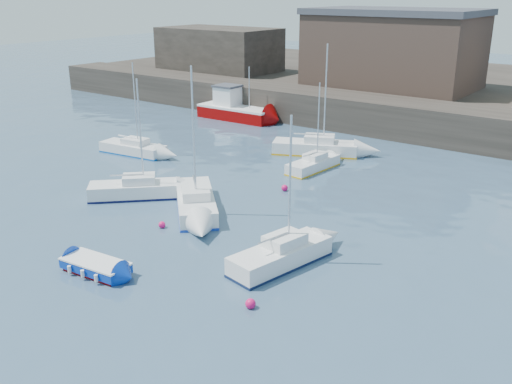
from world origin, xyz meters
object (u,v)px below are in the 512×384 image
Objects in this scene: sailboat_f at (313,164)px; buoy_far at (285,191)px; sailboat_a at (136,189)px; buoy_near at (162,228)px; fishing_boat at (235,109)px; sailboat_c at (281,255)px; sailboat_h at (316,147)px; blue_dinghy at (96,266)px; sailboat_b at (196,201)px; sailboat_e at (133,148)px; buoy_mid at (251,308)px.

sailboat_f reaches higher than buoy_far.
sailboat_a is 19.23× the size of buoy_near.
fishing_boat is at bearing 137.07° from buoy_far.
fishing_boat is 1.13× the size of sailboat_c.
sailboat_c is 19.39m from sailboat_h.
fishing_boat is 21.82m from buoy_far.
sailboat_f is (-0.28, 19.38, 0.08)m from blue_dinghy.
blue_dinghy is 8.12× the size of buoy_far.
blue_dinghy is at bearing -52.28° from sailboat_a.
fishing_boat is 32.04m from sailboat_c.
fishing_boat is 23.23m from sailboat_a.
sailboat_b is (4.47, 0.58, 0.03)m from sailboat_a.
sailboat_e reaches higher than buoy_mid.
sailboat_h is at bearing 93.08° from buoy_near.
blue_dinghy is 19.38m from sailboat_f.
sailboat_a is 0.87× the size of sailboat_h.
sailboat_f is (5.87, 11.43, -0.08)m from sailboat_a.
sailboat_e is (-13.72, 14.52, 0.11)m from blue_dinghy.
sailboat_f reaches higher than buoy_mid.
blue_dinghy is 7.69m from buoy_mid.
buoy_near is 0.88× the size of buoy_mid.
fishing_boat is 14.46m from sailboat_h.
sailboat_c is 0.84× the size of sailboat_h.
blue_dinghy reaches higher than buoy_mid.
sailboat_b is 3.10m from buoy_near.
sailboat_a is at bearing 127.72° from blue_dinghy.
buoy_near is (13.99, -23.78, -1.01)m from fishing_boat.
buoy_mid is 1.03× the size of buoy_far.
sailboat_c reaches higher than buoy_near.
fishing_boat is at bearing 96.31° from sailboat_e.
sailboat_a is at bearing 152.80° from buoy_near.
buoy_far is (0.61, 14.42, -0.35)m from blue_dinghy.
sailboat_b is (13.68, -20.74, -0.47)m from fishing_boat.
sailboat_h is 17.58m from buoy_near.
fishing_boat is 24.85m from sailboat_b.
buoy_near is 9.56m from buoy_mid.
blue_dinghy is 0.41× the size of sailboat_h.
blue_dinghy is at bearing -166.44° from buoy_mid.
fishing_boat is at bearing 154.47° from sailboat_h.
blue_dinghy is 33.05m from fishing_boat.
sailboat_b reaches higher than sailboat_f.
blue_dinghy is 8.48m from sailboat_c.
buoy_near is 9.15m from buoy_far.
sailboat_a reaches higher than sailboat_e.
sailboat_e reaches higher than fishing_boat.
sailboat_b is 6.35m from buoy_far.
sailboat_e is at bearing 133.38° from blue_dinghy.
blue_dinghy is 0.48× the size of sailboat_e.
sailboat_a is 5.40m from buoy_near.
buoy_mid is at bearing -50.29° from fishing_boat.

